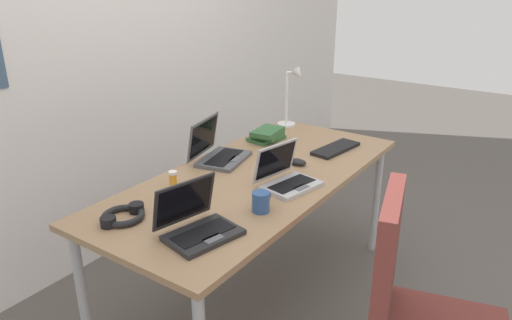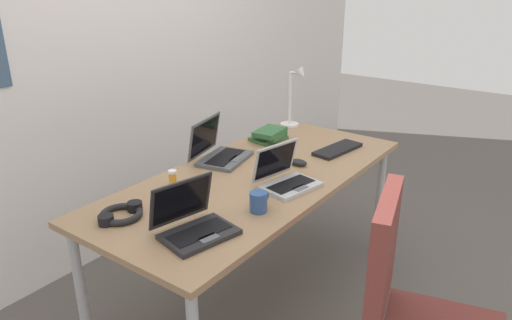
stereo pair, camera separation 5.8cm
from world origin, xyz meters
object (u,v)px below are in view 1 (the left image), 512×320
Objects in this scene: cell_phone at (195,190)px; book_stack at (267,135)px; headphones at (123,216)px; computer_mouse at (298,162)px; laptop_back_left at (197,224)px; pill_bottle at (173,179)px; coffee_mug at (261,202)px; laptop_front_left at (218,152)px; desk_lamp at (291,97)px; external_keyboard at (336,149)px; laptop_mid_desk at (287,178)px.

cell_phone is 0.58× the size of book_stack.
cell_phone is 0.64× the size of headphones.
laptop_back_left is at bearing 178.77° from computer_mouse.
headphones is 0.36m from pill_bottle.
coffee_mug is at bearing -170.10° from computer_mouse.
book_stack is (0.42, -0.04, -0.01)m from laptop_front_left.
desk_lamp reaches higher than laptop_front_left.
computer_mouse is at bearing 176.67° from external_keyboard.
laptop_mid_desk is 1.42× the size of headphones.
computer_mouse is (-0.57, -0.38, -0.18)m from desk_lamp.
laptop_front_left is (0.08, 0.48, 0.00)m from laptop_mid_desk.
desk_lamp is 0.36m from book_stack.
pill_bottle is at bearing -179.61° from book_stack.
coffee_mug is (-0.87, -0.07, 0.03)m from external_keyboard.
laptop_mid_desk is at bearing -150.28° from desk_lamp.
computer_mouse is (0.26, 0.09, -0.02)m from laptop_mid_desk.
laptop_mid_desk is 0.29m from coffee_mug.
book_stack is 0.93m from coffee_mug.
cell_phone is at bearing 153.60° from computer_mouse.
external_keyboard is at bearing -118.78° from desk_lamp.
laptop_back_left is 0.32m from coffee_mug.
cell_phone is at bearing -172.22° from desk_lamp.
external_keyboard is (1.17, -0.02, -0.03)m from laptop_back_left.
pill_bottle is at bearing 8.57° from headphones.
desk_lamp is at bearing 16.70° from laptop_back_left.
external_keyboard is (0.58, 0.02, -0.03)m from laptop_mid_desk.
headphones is (-1.50, -0.09, -0.18)m from desk_lamp.
laptop_mid_desk is 0.77m from headphones.
desk_lamp is at bearing 30.09° from computer_mouse.
desk_lamp is 1.87× the size of headphones.
external_keyboard is 0.87m from coffee_mug.
external_keyboard is at bearing 4.65° from coffee_mug.
laptop_back_left reaches higher than external_keyboard.
pill_bottle is at bearing -178.27° from desk_lamp.
laptop_mid_desk reaches higher than cell_phone.
pill_bottle reaches higher than headphones.
laptop_front_left is at bearing 33.27° from laptop_back_left.
laptop_front_left is 1.64× the size of headphones.
book_stack is at bearing 41.45° from laptop_mid_desk.
laptop_front_left is 3.65× the size of computer_mouse.
laptop_mid_desk is 2.69× the size of coffee_mug.
book_stack is at bearing 51.80° from computer_mouse.
headphones is at bearing -171.43° from pill_bottle.
laptop_back_left reaches higher than laptop_mid_desk.
laptop_back_left is 2.85× the size of coffee_mug.
laptop_mid_desk is at bearing -138.55° from book_stack.
computer_mouse reaches higher than cell_phone.
external_keyboard is at bearing -15.54° from computer_mouse.
laptop_front_left reaches higher than laptop_mid_desk.
pill_bottle is at bearing 55.10° from laptop_back_left.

